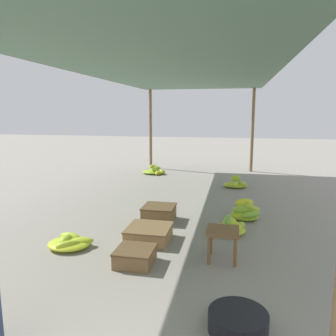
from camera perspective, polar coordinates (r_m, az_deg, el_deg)
canopy_post_back_left at (r=9.39m, az=-3.05°, el=6.74°), size 0.08×0.08×2.23m
canopy_post_back_right at (r=9.09m, az=14.51°, el=6.35°), size 0.08×0.08×2.23m
canopy_tarp at (r=5.32m, az=1.17°, el=16.74°), size 3.22×8.15×0.04m
stool at (r=3.65m, az=9.53°, el=-11.43°), size 0.34×0.34×0.35m
basin_black at (r=2.71m, az=12.09°, el=-24.69°), size 0.44×0.44×0.15m
banana_pile_left_0 at (r=4.17m, az=-16.66°, el=-12.30°), size 0.56×0.46×0.15m
banana_pile_left_1 at (r=8.56m, az=-2.27°, el=-0.48°), size 0.65×0.54×0.25m
banana_pile_right_0 at (r=4.51m, az=10.72°, el=-10.10°), size 0.54×0.44×0.23m
banana_pile_right_1 at (r=5.06m, az=13.32°, el=-7.46°), size 0.48×0.47×0.33m
banana_pile_right_2 at (r=7.16m, az=11.67°, el=-2.75°), size 0.52×0.53×0.27m
crate_near at (r=3.61m, az=-5.76°, el=-15.06°), size 0.40×0.40×0.17m
crate_mid at (r=4.91m, az=-1.58°, el=-7.86°), size 0.46×0.46×0.23m
crate_far at (r=4.20m, az=-3.34°, el=-11.34°), size 0.54×0.54×0.18m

